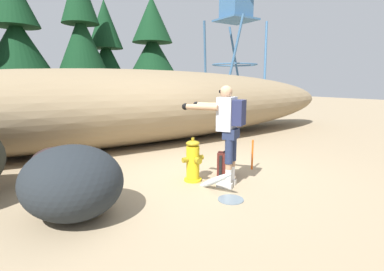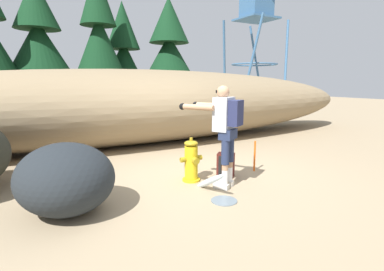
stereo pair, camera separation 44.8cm
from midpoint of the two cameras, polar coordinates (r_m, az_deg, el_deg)
ground_plane at (r=5.47m, az=4.08°, el=-8.16°), size 56.00×56.00×0.04m
dirt_embankment at (r=8.38m, az=-8.86°, el=5.63°), size 16.07×3.20×2.07m
fire_hydrant at (r=5.10m, az=2.38°, el=-5.09°), size 0.41×0.36×0.78m
hydrant_water_jet at (r=4.64m, az=6.56°, el=-9.53°), size 0.39×1.07×0.56m
utility_worker at (r=4.71m, az=9.02°, el=2.25°), size 0.84×1.03×1.67m
spare_backpack at (r=5.44m, az=9.00°, el=-5.77°), size 0.36×0.36×0.47m
boulder_mid at (r=4.12m, az=-20.67°, el=-7.93°), size 1.61×1.67×0.95m
boulder_small at (r=5.80m, az=-22.70°, el=-4.61°), size 1.12×1.17×0.59m
pine_tree_left at (r=13.13m, az=-27.01°, el=16.60°), size 2.62×2.62×5.64m
pine_tree_center at (r=12.99m, az=-16.80°, el=18.25°), size 2.21×2.21×6.19m
pine_tree_right at (r=14.26m, az=-12.32°, el=14.76°), size 2.34×2.34×5.31m
pine_tree_far_right at (r=14.68m, az=-3.59°, el=16.25°), size 2.95×2.95×5.67m
watchtower at (r=21.48m, az=13.16°, el=23.37°), size 3.96×3.96×8.75m
survey_stake at (r=5.85m, az=14.34°, el=-3.95°), size 0.04×0.04×0.60m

